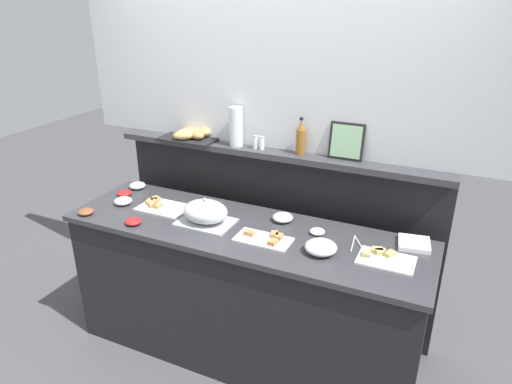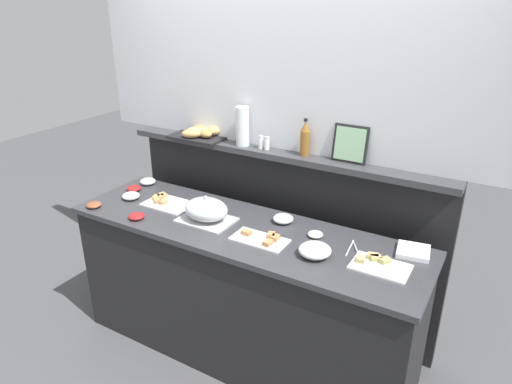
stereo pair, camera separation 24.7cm
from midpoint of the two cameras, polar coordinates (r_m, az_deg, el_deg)
ground_plane at (r=3.75m, az=5.36°, el=-13.54°), size 12.00×12.00×0.00m
buffet_counter at (r=3.04m, az=0.71°, el=-12.33°), size 2.24×0.66×0.94m
back_ledge_unit at (r=3.31m, az=5.09°, el=-4.88°), size 2.28×0.22×1.30m
upper_wall_panel at (r=2.96m, az=6.21°, el=17.52°), size 2.88×0.08×1.30m
sandwich_platter_rear at (r=2.54m, az=17.61°, el=-8.57°), size 0.30×0.19×0.04m
sandwich_platter_side at (r=2.66m, az=3.32°, el=-5.85°), size 0.32×0.17×0.04m
sandwich_platter_front at (r=3.14m, az=-8.85°, el=-1.30°), size 0.32×0.22×0.04m
serving_cloche at (r=2.85m, az=-3.71°, el=-2.31°), size 0.34×0.24×0.17m
glass_bowl_large at (r=3.49m, az=-11.23°, el=1.23°), size 0.12×0.12×0.05m
glass_bowl_medium at (r=2.87m, az=5.84°, el=-3.36°), size 0.13×0.13×0.05m
glass_bowl_small at (r=3.25m, az=-13.07°, el=-0.54°), size 0.12×0.12×0.05m
glass_bowl_extra at (r=2.53m, az=10.07°, el=-7.20°), size 0.18×0.18×0.07m
condiment_bowl_red at (r=2.73m, az=9.92°, el=-5.21°), size 0.09×0.09×0.03m
condiment_bowl_cream at (r=2.96m, az=-12.21°, el=-2.98°), size 0.10×0.10×0.04m
condiment_bowl_dark at (r=3.39m, az=-12.81°, el=0.40°), size 0.10×0.10×0.04m
condiment_bowl_teal at (r=3.20m, az=-17.29°, el=-1.55°), size 0.10×0.10×0.04m
serving_tongs at (r=2.65m, az=14.49°, el=-6.78°), size 0.10×0.19×0.01m
napkin_stack at (r=2.71m, az=21.33°, el=-6.88°), size 0.19×0.19×0.03m
vinegar_bottle_amber at (r=2.91m, az=8.48°, el=6.40°), size 0.06×0.06×0.24m
salt_shaker at (r=3.04m, az=2.96°, el=6.12°), size 0.03×0.03×0.09m
pepper_shaker at (r=3.02m, az=3.70°, el=5.99°), size 0.03×0.03×0.09m
bread_basket at (r=3.29m, az=-4.67°, el=7.24°), size 0.40×0.27×0.08m
framed_picture at (r=2.85m, az=13.98°, el=5.71°), size 0.21×0.05×0.23m
water_carafe at (r=3.08m, az=0.63°, el=8.06°), size 0.09×0.09×0.26m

